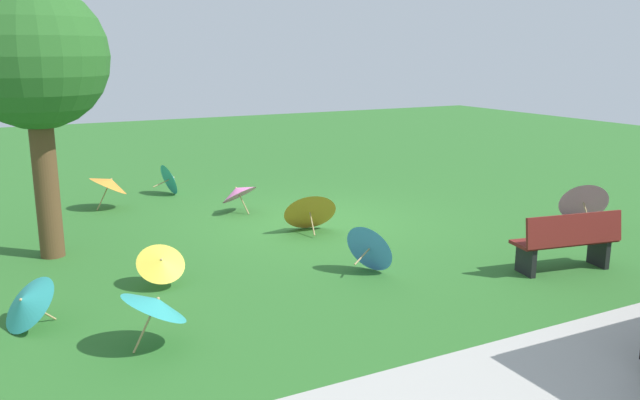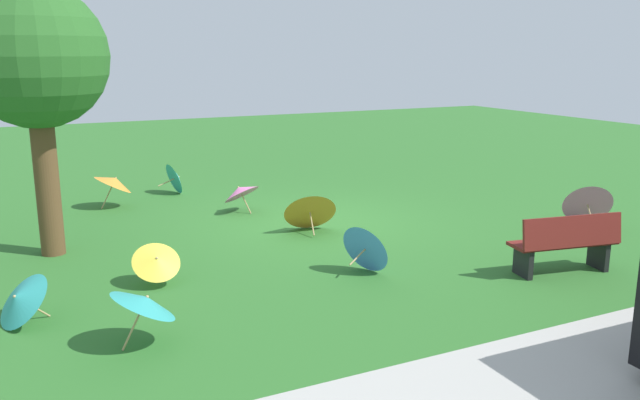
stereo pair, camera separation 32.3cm
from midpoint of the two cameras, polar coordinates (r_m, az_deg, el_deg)
ground at (r=12.37m, az=-1.21°, el=-1.93°), size 40.00×40.00×0.00m
park_bench at (r=10.12m, az=20.04°, el=-3.40°), size 1.66×0.75×0.90m
shade_tree at (r=10.78m, az=-24.58°, el=11.10°), size 2.18×2.18×4.19m
parasol_pink_0 at (r=13.07m, az=-7.93°, el=0.75°), size 1.03×1.02×0.70m
parasol_teal_0 at (r=15.09m, az=-13.52°, el=1.84°), size 0.66×0.76×0.72m
parasol_pink_1 at (r=13.16m, az=21.38°, el=0.04°), size 1.09×1.01×0.88m
parasol_blue_0 at (r=9.56m, az=3.62°, el=-4.04°), size 0.77×0.88×0.78m
parasol_orange_1 at (r=13.99m, az=-18.60°, el=1.45°), size 0.81×0.83×0.81m
parasol_teal_1 at (r=8.44m, az=-25.45°, el=-8.11°), size 0.83×0.91×0.65m
parasol_teal_2 at (r=7.36m, az=-15.43°, el=-8.75°), size 0.75×0.78×0.75m
parasol_yellow_2 at (r=9.21m, az=-14.76°, el=-5.27°), size 0.67×0.59×0.62m
parasol_orange_2 at (r=11.64m, az=-1.76°, el=-0.75°), size 1.10×0.95×0.84m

